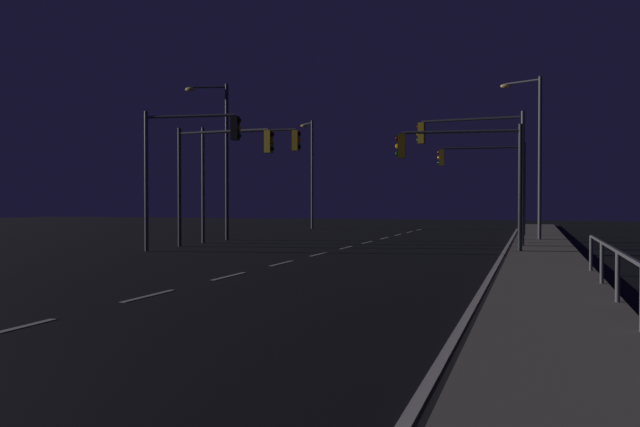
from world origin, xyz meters
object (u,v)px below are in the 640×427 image
Objects in this scene: traffic_light_far_center at (485,169)px; traffic_light_far_left at (244,160)px; traffic_light_near_right at (462,161)px; street_lamp_corner at (534,143)px; traffic_light_mid_left at (220,161)px; traffic_light_near_left at (476,151)px; street_lamp_mid_block at (311,165)px; traffic_light_mid_right at (186,152)px; street_lamp_far_end at (220,147)px.

traffic_light_far_left is (-10.56, -10.13, 0.15)m from traffic_light_far_center.
street_lamp_corner reaches higher than traffic_light_near_right.
traffic_light_mid_left is at bearing -88.50° from traffic_light_far_left.
traffic_light_mid_left is at bearing -145.79° from street_lamp_corner.
traffic_light_near_left is 22.42m from street_lamp_mid_block.
traffic_light_far_left is (-10.55, 2.96, 0.42)m from traffic_light_near_right.
traffic_light_near_left is 12.60m from traffic_light_mid_right.
traffic_light_near_right is at bearing -93.53° from traffic_light_near_left.
traffic_light_far_center is at bearing 43.80° from traffic_light_far_left.
traffic_light_mid_left is 2.80m from traffic_light_far_left.
street_lamp_mid_block reaches higher than traffic_light_near_right.
street_lamp_corner is (2.45, 5.31, 0.77)m from traffic_light_near_left.
traffic_light_far_left is (-10.78, -0.85, -0.21)m from traffic_light_near_left.
street_lamp_mid_block is 15.97m from street_lamp_far_end.
traffic_light_far_center is at bearing 29.54° from street_lamp_far_end.
traffic_light_near_left reaches higher than traffic_light_near_right.
traffic_light_far_center reaches higher than traffic_light_near_right.
street_lamp_mid_block is (-2.90, 21.45, 0.98)m from traffic_light_mid_left.
street_lamp_corner is 16.17m from street_lamp_far_end.
street_lamp_mid_block is at bearing 147.50° from traffic_light_far_center.
traffic_light_near_right is (-0.01, -13.09, -0.27)m from traffic_light_far_center.
traffic_light_near_left is 3.87m from traffic_light_near_right.
traffic_light_far_center is 4.92m from street_lamp_corner.
street_lamp_far_end is at bearing -150.46° from traffic_light_far_center.
traffic_light_near_right is at bearing -58.25° from street_lamp_mid_block.
street_lamp_mid_block is (-13.61, 17.81, 0.55)m from traffic_light_near_left.
traffic_light_mid_right is 24.22m from street_lamp_mid_block.
traffic_light_near_right is 25.45m from street_lamp_mid_block.
street_lamp_mid_block reaches higher than traffic_light_mid_left.
traffic_light_near_right is at bearing -23.32° from street_lamp_far_end.
traffic_light_mid_left is at bearing 85.08° from traffic_light_mid_right.
traffic_light_mid_right is at bearing -83.65° from street_lamp_mid_block.
traffic_light_mid_right is 5.41m from traffic_light_far_left.
street_lamp_mid_block is (-2.83, 18.66, 0.76)m from traffic_light_far_left.
traffic_light_near_left is 1.02× the size of traffic_light_far_left.
street_lamp_corner is at bearing 34.21° from traffic_light_mid_left.
street_lamp_corner is at bearing -37.89° from street_lamp_mid_block.
traffic_light_far_center is 0.98× the size of traffic_light_mid_left.
traffic_light_near_left is 1.01× the size of traffic_light_mid_right.
traffic_light_mid_left is 1.10× the size of traffic_light_near_right.
street_lamp_mid_block is (-13.39, 8.53, 0.91)m from traffic_light_far_center.
traffic_light_mid_right is 1.07× the size of traffic_light_mid_left.
street_lamp_far_end reaches higher than traffic_light_far_center.
traffic_light_mid_right is 17.72m from street_lamp_corner.
traffic_light_near_left is at bearing -52.60° from street_lamp_mid_block.
traffic_light_far_center is 1.08× the size of traffic_light_near_right.
traffic_light_near_right is 14.33m from street_lamp_far_end.
traffic_light_far_left is (0.15, 5.41, 0.02)m from traffic_light_mid_right.
street_lamp_corner reaches higher than traffic_light_mid_right.
traffic_light_mid_left is 0.95× the size of traffic_light_far_left.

